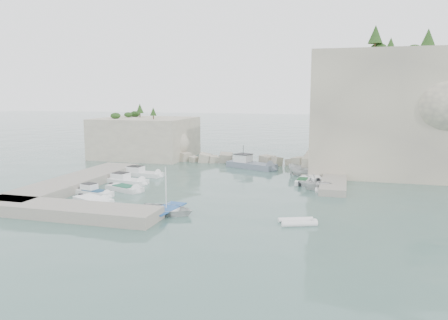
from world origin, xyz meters
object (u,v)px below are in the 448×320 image
(work_boat, at_px, (251,168))
(rowboat, at_px, (166,214))
(motorboat_e, at_px, (93,203))
(motorboat_b, at_px, (126,183))
(tender_east_d, at_px, (304,176))
(tender_east_b, at_px, (302,183))
(motorboat_d, at_px, (94,195))
(tender_east_c, at_px, (315,180))
(motorboat_c, at_px, (125,191))
(inflatable_dinghy, at_px, (297,224))
(tender_east_a, at_px, (315,190))
(motorboat_a, at_px, (141,176))

(work_boat, bearing_deg, rowboat, -71.87)
(motorboat_e, distance_m, rowboat, 9.13)
(motorboat_b, height_order, tender_east_d, tender_east_d)
(rowboat, height_order, tender_east_b, rowboat)
(motorboat_d, distance_m, motorboat_e, 3.55)
(motorboat_b, xyz_separation_m, tender_east_c, (23.00, 8.61, 0.00))
(motorboat_c, bearing_deg, motorboat_b, 135.89)
(tender_east_d, xyz_separation_m, work_boat, (-8.42, 4.52, 0.00))
(motorboat_b, height_order, inflatable_dinghy, motorboat_b)
(motorboat_e, height_order, work_boat, work_boat)
(motorboat_b, xyz_separation_m, tender_east_a, (23.50, 2.68, 0.00))
(motorboat_a, relative_size, rowboat, 1.23)
(motorboat_d, relative_size, motorboat_e, 1.04)
(motorboat_e, xyz_separation_m, tender_east_d, (19.75, 21.09, 0.00))
(motorboat_e, xyz_separation_m, tender_east_c, (21.37, 18.73, 0.00))
(motorboat_e, relative_size, tender_east_b, 1.22)
(inflatable_dinghy, distance_m, tender_east_c, 20.45)
(motorboat_b, relative_size, motorboat_c, 1.21)
(motorboat_e, height_order, inflatable_dinghy, motorboat_e)
(motorboat_a, height_order, work_boat, work_boat)
(motorboat_a, xyz_separation_m, tender_east_b, (22.11, 0.80, 0.00))
(tender_east_c, bearing_deg, motorboat_d, 108.62)
(tender_east_b, bearing_deg, tender_east_c, -23.70)
(rowboat, xyz_separation_m, tender_east_c, (12.40, 20.45, 0.00))
(rowboat, bearing_deg, tender_east_b, -25.31)
(inflatable_dinghy, bearing_deg, rowboat, 158.43)
(motorboat_d, xyz_separation_m, tender_east_a, (23.71, 9.76, 0.00))
(motorboat_c, relative_size, rowboat, 0.93)
(tender_east_c, bearing_deg, motorboat_a, 82.88)
(motorboat_a, distance_m, motorboat_b, 5.20)
(tender_east_d, bearing_deg, motorboat_c, 148.15)
(motorboat_a, bearing_deg, inflatable_dinghy, -29.42)
(tender_east_a, xyz_separation_m, tender_east_c, (-0.51, 5.94, 0.00))
(motorboat_d, relative_size, rowboat, 0.93)
(motorboat_b, bearing_deg, work_boat, 60.36)
(inflatable_dinghy, bearing_deg, tender_east_d, 72.40)
(motorboat_e, relative_size, tender_east_a, 1.30)
(motorboat_d, distance_m, tender_east_b, 25.45)
(tender_east_a, xyz_separation_m, tender_east_b, (-1.86, 3.30, 0.00))
(inflatable_dinghy, distance_m, tender_east_b, 17.87)
(motorboat_a, height_order, rowboat, motorboat_a)
(inflatable_dinghy, bearing_deg, tender_east_a, 66.34)
(motorboat_b, height_order, tender_east_b, motorboat_b)
(motorboat_a, bearing_deg, tender_east_b, 8.62)
(rowboat, relative_size, tender_east_c, 1.27)
(tender_east_a, bearing_deg, motorboat_d, 109.71)
(motorboat_a, height_order, tender_east_d, tender_east_d)
(tender_east_a, distance_m, tender_east_c, 5.96)
(motorboat_a, height_order, motorboat_d, same)
(rowboat, xyz_separation_m, tender_east_d, (10.78, 22.81, 0.00))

